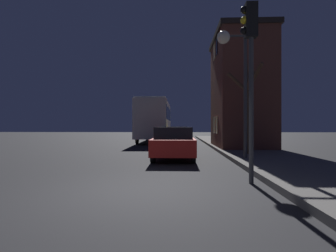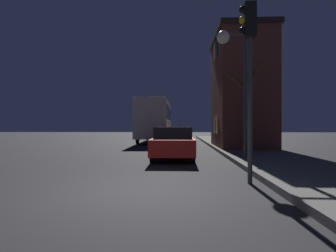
# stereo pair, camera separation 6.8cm
# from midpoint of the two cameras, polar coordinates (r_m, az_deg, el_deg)

# --- Properties ---
(ground_plane) EXTENTS (120.00, 120.00, 0.00)m
(ground_plane) POSITION_cam_midpoint_polar(r_m,az_deg,el_deg) (6.13, -7.91, -14.08)
(ground_plane) COLOR black
(brick_building) EXTENTS (3.46, 5.66, 7.31)m
(brick_building) POSITION_cam_midpoint_polar(r_m,az_deg,el_deg) (17.97, 15.63, 7.50)
(brick_building) COLOR brown
(brick_building) RESTS_ON sidewalk
(streetlamp) EXTENTS (1.24, 0.54, 5.30)m
(streetlamp) POSITION_cam_midpoint_polar(r_m,az_deg,el_deg) (11.55, 13.87, 13.90)
(streetlamp) COLOR #38383A
(streetlamp) RESTS_ON sidewalk
(traffic_light) EXTENTS (0.43, 0.24, 4.69)m
(traffic_light) POSITION_cam_midpoint_polar(r_m,az_deg,el_deg) (7.35, 17.42, 14.64)
(traffic_light) COLOR #38383A
(traffic_light) RESTS_ON ground
(bare_tree) EXTENTS (1.48, 2.39, 4.55)m
(bare_tree) POSITION_cam_midpoint_polar(r_m,az_deg,el_deg) (13.22, 16.97, 4.06)
(bare_tree) COLOR #473323
(bare_tree) RESTS_ON sidewalk
(bus) EXTENTS (2.60, 10.17, 3.79)m
(bus) POSITION_cam_midpoint_polar(r_m,az_deg,el_deg) (24.97, -2.62, 1.68)
(bus) COLOR beige
(bus) RESTS_ON ground
(car_near_lane) EXTENTS (1.82, 4.56, 1.45)m
(car_near_lane) POSITION_cam_midpoint_polar(r_m,az_deg,el_deg) (12.03, 1.37, -3.54)
(car_near_lane) COLOR #B21E19
(car_near_lane) RESTS_ON ground
(car_mid_lane) EXTENTS (1.72, 4.18, 1.46)m
(car_mid_lane) POSITION_cam_midpoint_polar(r_m,az_deg,el_deg) (19.41, 1.92, -2.23)
(car_mid_lane) COLOR olive
(car_mid_lane) RESTS_ON ground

